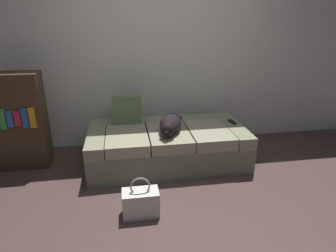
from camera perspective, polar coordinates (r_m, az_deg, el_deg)
ground_plane at (r=2.69m, az=3.70°, el=-17.76°), size 10.00×10.00×0.00m
back_wall at (r=3.85m, az=-1.83°, el=16.90°), size 6.40×0.10×2.80m
couch at (r=3.49m, az=-0.13°, el=-3.80°), size 1.82×0.92×0.43m
dog_dark at (r=3.26m, az=0.40°, el=0.36°), size 0.36×0.56×0.19m
tv_remote at (r=3.66m, az=12.39°, el=0.80°), size 0.06×0.15×0.02m
throw_pillow at (r=3.55m, az=-8.02°, el=3.17°), size 0.35×0.14×0.34m
handbag at (r=2.67m, az=-5.34°, el=-14.63°), size 0.32×0.18×0.38m
bookshelf at (r=3.68m, az=-26.97°, el=0.81°), size 0.56×0.30×1.10m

